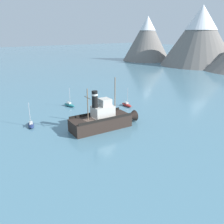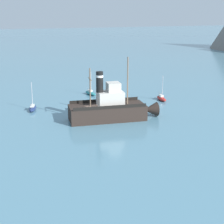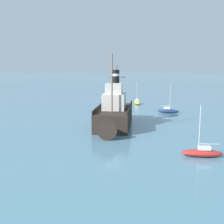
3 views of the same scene
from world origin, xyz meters
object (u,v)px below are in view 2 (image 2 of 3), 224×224
object	(u,v)px
sailboat_teal	(91,93)
sailboat_red	(161,98)
old_tugboat	(111,108)
sailboat_navy	(33,108)

from	to	relation	value
sailboat_teal	sailboat_red	bearing A→B (deg)	50.21
sailboat_teal	sailboat_red	xyz separation A→B (m)	(9.44, 11.33, 0.00)
old_tugboat	sailboat_navy	world-z (taller)	old_tugboat
sailboat_navy	sailboat_red	bearing A→B (deg)	84.48
old_tugboat	sailboat_teal	xyz separation A→B (m)	(-17.14, 2.31, -1.40)
sailboat_teal	old_tugboat	bearing A→B (deg)	-7.67
old_tugboat	sailboat_teal	distance (m)	17.35
sailboat_red	sailboat_teal	bearing A→B (deg)	-129.79
old_tugboat	sailboat_red	distance (m)	15.73
sailboat_red	sailboat_navy	distance (m)	24.49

